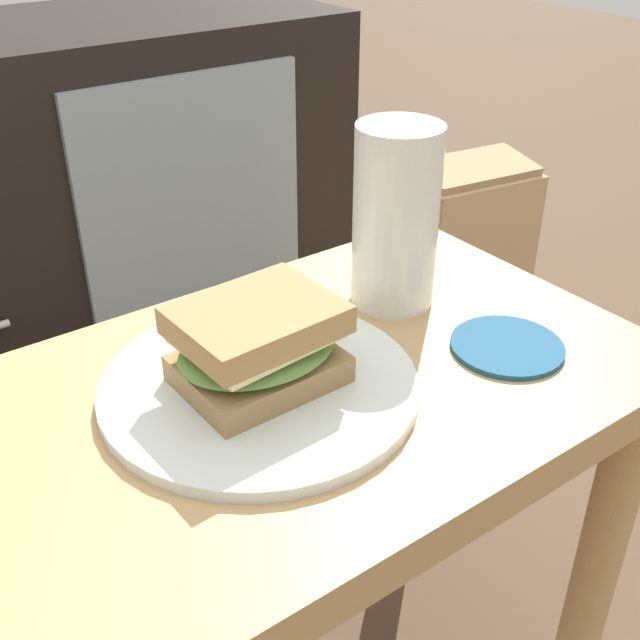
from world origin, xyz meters
TOP-DOWN VIEW (x-y plane):
  - side_table at (0.00, 0.00)m, footprint 0.56×0.36m
  - tv_cabinet at (0.15, 0.95)m, footprint 0.96×0.46m
  - plate at (-0.05, 0.01)m, footprint 0.25×0.25m
  - sandwich_front at (-0.05, 0.01)m, footprint 0.13×0.10m
  - beer_glass at (0.13, 0.06)m, footprint 0.08×0.08m
  - coaster at (0.16, -0.06)m, footprint 0.10×0.10m
  - paper_bag at (0.65, 0.44)m, footprint 0.23×0.16m

SIDE VIEW (x-z plane):
  - paper_bag at x=0.65m, z-range -0.01..0.37m
  - tv_cabinet at x=0.15m, z-range 0.00..0.58m
  - side_table at x=0.00m, z-range 0.14..0.60m
  - coaster at x=0.16m, z-range 0.46..0.47m
  - plate at x=-0.05m, z-range 0.46..0.47m
  - sandwich_front at x=-0.05m, z-range 0.47..0.54m
  - beer_glass at x=0.13m, z-range 0.46..0.62m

